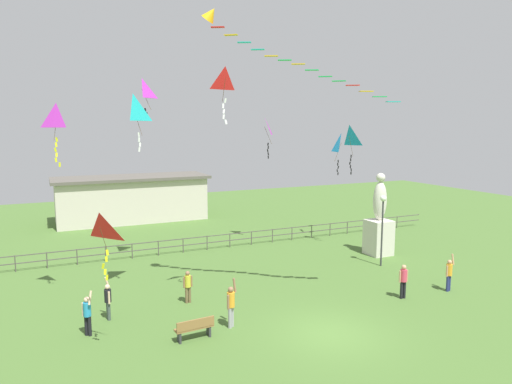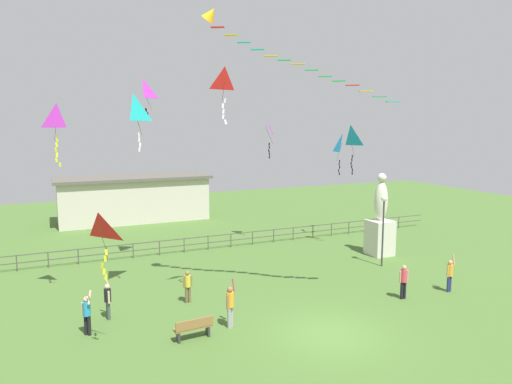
{
  "view_description": "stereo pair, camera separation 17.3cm",
  "coord_description": "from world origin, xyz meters",
  "px_view_note": "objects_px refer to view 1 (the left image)",
  "views": [
    {
      "loc": [
        -9.84,
        -14.42,
        8.05
      ],
      "look_at": [
        -0.76,
        5.31,
        5.0
      ],
      "focal_mm": 32.52,
      "sensor_mm": 36.0,
      "label": 1
    },
    {
      "loc": [
        -9.68,
        -14.49,
        8.05
      ],
      "look_at": [
        -0.76,
        5.31,
        5.0
      ],
      "focal_mm": 32.52,
      "sensor_mm": 36.0,
      "label": 2
    }
  ],
  "objects_px": {
    "lamppost": "(383,214)",
    "kite_4": "(225,81)",
    "statue_monument": "(379,226)",
    "kite_5": "(100,229)",
    "kite_1": "(341,144)",
    "person_2": "(403,279)",
    "person_1": "(87,313)",
    "kite_7": "(349,138)",
    "person_3": "(231,303)",
    "kite_2": "(57,118)",
    "park_bench": "(195,328)",
    "kite_3": "(133,109)",
    "person_4": "(188,285)",
    "person_0": "(449,273)",
    "kite_6": "(142,90)",
    "streamer_kite": "(232,26)",
    "person_5": "(108,299)",
    "kite_0": "(265,128)"
  },
  "relations": [
    {
      "from": "kite_0",
      "to": "kite_6",
      "type": "relative_size",
      "value": 1.25
    },
    {
      "from": "kite_2",
      "to": "lamppost",
      "type": "bearing_deg",
      "value": -4.58
    },
    {
      "from": "kite_2",
      "to": "kite_0",
      "type": "bearing_deg",
      "value": 25.37
    },
    {
      "from": "kite_3",
      "to": "streamer_kite",
      "type": "relative_size",
      "value": 0.34
    },
    {
      "from": "person_4",
      "to": "kite_7",
      "type": "height_order",
      "value": "kite_7"
    },
    {
      "from": "lamppost",
      "to": "kite_4",
      "type": "relative_size",
      "value": 1.77
    },
    {
      "from": "kite_6",
      "to": "kite_7",
      "type": "xyz_separation_m",
      "value": [
        12.72,
        -1.54,
        -2.66
      ]
    },
    {
      "from": "kite_0",
      "to": "kite_3",
      "type": "xyz_separation_m",
      "value": [
        -9.91,
        -7.1,
        0.86
      ]
    },
    {
      "from": "person_3",
      "to": "person_4",
      "type": "distance_m",
      "value": 3.39
    },
    {
      "from": "person_0",
      "to": "person_3",
      "type": "xyz_separation_m",
      "value": [
        -11.32,
        0.6,
        0.07
      ]
    },
    {
      "from": "lamppost",
      "to": "kite_7",
      "type": "bearing_deg",
      "value": 86.1
    },
    {
      "from": "person_4",
      "to": "person_5",
      "type": "bearing_deg",
      "value": -173.06
    },
    {
      "from": "person_2",
      "to": "kite_2",
      "type": "distance_m",
      "value": 17.35
    },
    {
      "from": "kite_7",
      "to": "park_bench",
      "type": "bearing_deg",
      "value": -147.18
    },
    {
      "from": "kite_3",
      "to": "person_2",
      "type": "bearing_deg",
      "value": -23.85
    },
    {
      "from": "kite_0",
      "to": "person_5",
      "type": "bearing_deg",
      "value": -142.56
    },
    {
      "from": "person_4",
      "to": "kite_2",
      "type": "distance_m",
      "value": 9.37
    },
    {
      "from": "park_bench",
      "to": "person_0",
      "type": "relative_size",
      "value": 0.82
    },
    {
      "from": "person_1",
      "to": "kite_3",
      "type": "xyz_separation_m",
      "value": [
        2.57,
        2.98,
        7.91
      ]
    },
    {
      "from": "park_bench",
      "to": "kite_3",
      "type": "relative_size",
      "value": 0.6
    },
    {
      "from": "person_3",
      "to": "person_4",
      "type": "xyz_separation_m",
      "value": [
        -0.83,
        3.29,
        -0.14
      ]
    },
    {
      "from": "kite_5",
      "to": "person_2",
      "type": "bearing_deg",
      "value": 0.66
    },
    {
      "from": "person_1",
      "to": "person_3",
      "type": "relative_size",
      "value": 0.92
    },
    {
      "from": "person_0",
      "to": "kite_7",
      "type": "height_order",
      "value": "kite_7"
    },
    {
      "from": "person_2",
      "to": "kite_2",
      "type": "relative_size",
      "value": 0.59
    },
    {
      "from": "person_1",
      "to": "person_4",
      "type": "xyz_separation_m",
      "value": [
        4.51,
        1.67,
        -0.06
      ]
    },
    {
      "from": "statue_monument",
      "to": "person_3",
      "type": "relative_size",
      "value": 2.6
    },
    {
      "from": "kite_2",
      "to": "kite_3",
      "type": "distance_m",
      "value": 3.29
    },
    {
      "from": "person_1",
      "to": "person_4",
      "type": "bearing_deg",
      "value": 20.36
    },
    {
      "from": "person_4",
      "to": "kite_6",
      "type": "xyz_separation_m",
      "value": [
        -0.57,
        6.19,
        9.17
      ]
    },
    {
      "from": "statue_monument",
      "to": "person_4",
      "type": "relative_size",
      "value": 3.45
    },
    {
      "from": "person_1",
      "to": "kite_6",
      "type": "height_order",
      "value": "kite_6"
    },
    {
      "from": "kite_5",
      "to": "kite_2",
      "type": "bearing_deg",
      "value": 99.02
    },
    {
      "from": "statue_monument",
      "to": "person_4",
      "type": "xyz_separation_m",
      "value": [
        -13.36,
        -2.9,
        -0.97
      ]
    },
    {
      "from": "person_2",
      "to": "person_1",
      "type": "bearing_deg",
      "value": 171.67
    },
    {
      "from": "statue_monument",
      "to": "kite_1",
      "type": "height_order",
      "value": "kite_1"
    },
    {
      "from": "kite_4",
      "to": "kite_1",
      "type": "bearing_deg",
      "value": 36.36
    },
    {
      "from": "kite_4",
      "to": "kite_3",
      "type": "bearing_deg",
      "value": 137.34
    },
    {
      "from": "person_2",
      "to": "kite_1",
      "type": "bearing_deg",
      "value": 70.25
    },
    {
      "from": "statue_monument",
      "to": "kite_5",
      "type": "distance_m",
      "value": 18.94
    },
    {
      "from": "lamppost",
      "to": "kite_6",
      "type": "distance_m",
      "value": 15.25
    },
    {
      "from": "statue_monument",
      "to": "kite_5",
      "type": "xyz_separation_m",
      "value": [
        -17.47,
        -6.77,
        2.79
      ]
    },
    {
      "from": "statue_monument",
      "to": "person_5",
      "type": "height_order",
      "value": "statue_monument"
    },
    {
      "from": "kite_0",
      "to": "kite_5",
      "type": "relative_size",
      "value": 1.15
    },
    {
      "from": "person_0",
      "to": "person_2",
      "type": "xyz_separation_m",
      "value": [
        -2.74,
        0.18,
        0.01
      ]
    },
    {
      "from": "streamer_kite",
      "to": "person_3",
      "type": "bearing_deg",
      "value": -114.55
    },
    {
      "from": "person_3",
      "to": "streamer_kite",
      "type": "xyz_separation_m",
      "value": [
        1.12,
        2.46,
        11.32
      ]
    },
    {
      "from": "kite_6",
      "to": "kite_7",
      "type": "relative_size",
      "value": 0.7
    },
    {
      "from": "kite_3",
      "to": "kite_5",
      "type": "bearing_deg",
      "value": -112.77
    },
    {
      "from": "lamppost",
      "to": "kite_7",
      "type": "xyz_separation_m",
      "value": [
        0.26,
        3.79,
        4.32
      ]
    }
  ]
}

